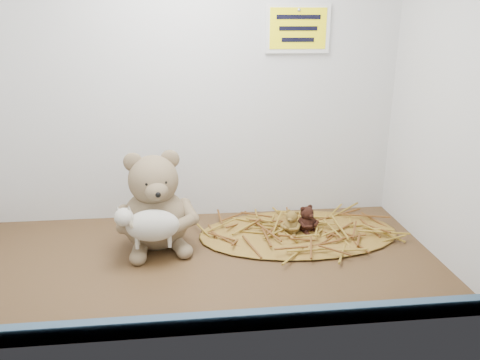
{
  "coord_description": "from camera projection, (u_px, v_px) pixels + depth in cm",
  "views": [
    {
      "loc": [
        -1.14,
        -105.26,
        55.87
      ],
      "look_at": [
        10.81,
        2.83,
        19.78
      ],
      "focal_mm": 35.0,
      "sensor_mm": 36.0,
      "label": 1
    }
  ],
  "objects": [
    {
      "name": "toy_lamb",
      "position": [
        153.0,
        225.0,
        1.13
      ],
      "size": [
        16.83,
        10.27,
        10.88
      ],
      "primitive_type": null,
      "color": "silver",
      "rests_on": "main_teddy"
    },
    {
      "name": "alcove_shell",
      "position": [
        192.0,
        73.0,
        1.11
      ],
      "size": [
        120.4,
        60.2,
        90.4
      ],
      "color": "#422D16",
      "rests_on": "ground"
    },
    {
      "name": "wall_sign",
      "position": [
        298.0,
        28.0,
        1.31
      ],
      "size": [
        16.0,
        1.2,
        11.0
      ],
      "primitive_type": "cube",
      "color": "#FFEF0D",
      "rests_on": "back_wall"
    },
    {
      "name": "front_rail",
      "position": [
        202.0,
        323.0,
        0.89
      ],
      "size": [
        119.28,
        2.2,
        3.6
      ],
      "primitive_type": "cube",
      "color": "#3A5170",
      "rests_on": "shelf_floor"
    },
    {
      "name": "mini_teddy_tan",
      "position": [
        292.0,
        221.0,
        1.29
      ],
      "size": [
        7.84,
        7.92,
        6.85
      ],
      "primitive_type": null,
      "rotation": [
        0.0,
        0.0,
        -0.6
      ],
      "color": "brown",
      "rests_on": "straw_bed"
    },
    {
      "name": "main_teddy",
      "position": [
        154.0,
        200.0,
        1.21
      ],
      "size": [
        24.64,
        25.55,
        25.81
      ],
      "primitive_type": null,
      "rotation": [
        0.0,
        0.0,
        0.19
      ],
      "color": "#8B7A55",
      "rests_on": "shelf_floor"
    },
    {
      "name": "mini_teddy_brown",
      "position": [
        306.0,
        218.0,
        1.3
      ],
      "size": [
        8.42,
        8.56,
        7.56
      ],
      "primitive_type": null,
      "rotation": [
        0.0,
        0.0,
        0.49
      ],
      "color": "black",
      "rests_on": "straw_bed"
    },
    {
      "name": "straw_bed",
      "position": [
        299.0,
        233.0,
        1.31
      ],
      "size": [
        55.96,
        32.49,
        1.08
      ],
      "primitive_type": "ellipsoid",
      "color": "brown",
      "rests_on": "shelf_floor"
    }
  ]
}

